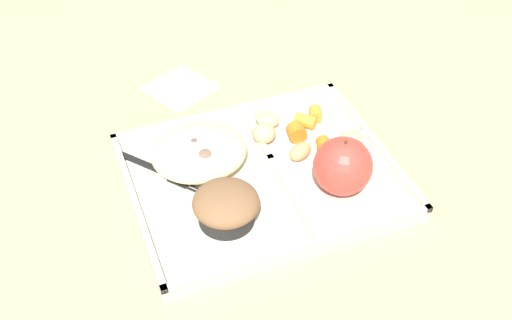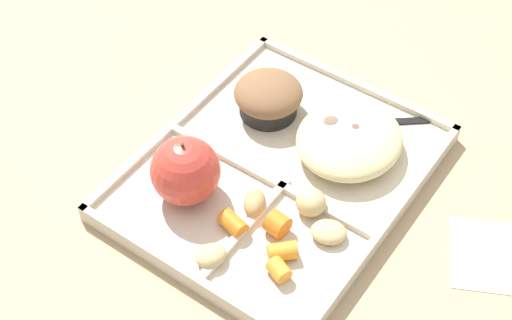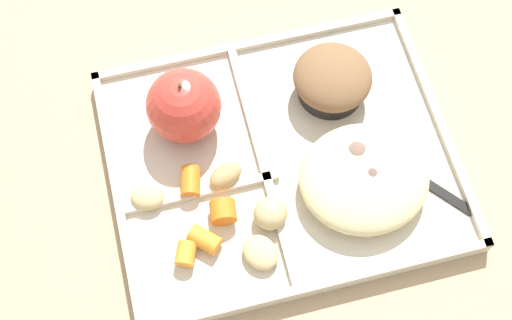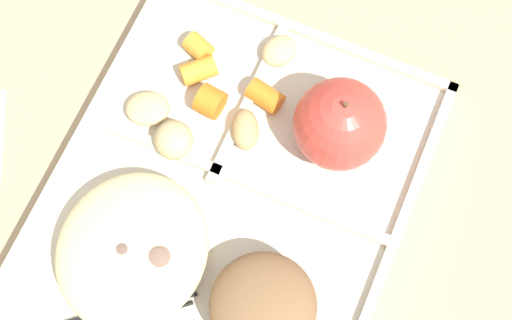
{
  "view_description": "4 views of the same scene",
  "coord_description": "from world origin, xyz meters",
  "px_view_note": "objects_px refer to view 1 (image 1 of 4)",
  "views": [
    {
      "loc": [
        0.22,
        0.56,
        0.59
      ],
      "look_at": [
        0.01,
        0.01,
        0.06
      ],
      "focal_mm": 43.66,
      "sensor_mm": 36.0,
      "label": 1
    },
    {
      "loc": [
        -0.48,
        -0.31,
        0.68
      ],
      "look_at": [
        -0.02,
        0.01,
        0.04
      ],
      "focal_mm": 54.06,
      "sensor_mm": 36.0,
      "label": 2
    },
    {
      "loc": [
        -0.1,
        -0.28,
        0.68
      ],
      "look_at": [
        -0.03,
        -0.01,
        0.04
      ],
      "focal_mm": 49.79,
      "sensor_mm": 36.0,
      "label": 3
    },
    {
      "loc": [
        0.15,
        0.09,
        0.62
      ],
      "look_at": [
        -0.03,
        0.01,
        0.06
      ],
      "focal_mm": 52.74,
      "sensor_mm": 36.0,
      "label": 4
    }
  ],
  "objects_px": {
    "green_apple": "(343,166)",
    "plastic_fork": "(167,173)",
    "lunch_tray": "(262,177)",
    "bran_muffin": "(226,206)"
  },
  "relations": [
    {
      "from": "lunch_tray",
      "to": "green_apple",
      "type": "distance_m",
      "value": 0.12
    },
    {
      "from": "bran_muffin",
      "to": "green_apple",
      "type": "bearing_deg",
      "value": 180.0
    },
    {
      "from": "lunch_tray",
      "to": "plastic_fork",
      "type": "bearing_deg",
      "value": -19.92
    },
    {
      "from": "green_apple",
      "to": "bran_muffin",
      "type": "xyz_separation_m",
      "value": [
        0.16,
        0.0,
        -0.01
      ]
    },
    {
      "from": "plastic_fork",
      "to": "bran_muffin",
      "type": "bearing_deg",
      "value": 114.43
    },
    {
      "from": "green_apple",
      "to": "plastic_fork",
      "type": "relative_size",
      "value": 0.68
    },
    {
      "from": "lunch_tray",
      "to": "plastic_fork",
      "type": "distance_m",
      "value": 0.13
    },
    {
      "from": "bran_muffin",
      "to": "plastic_fork",
      "type": "height_order",
      "value": "bran_muffin"
    },
    {
      "from": "lunch_tray",
      "to": "green_apple",
      "type": "bearing_deg",
      "value": 143.77
    },
    {
      "from": "lunch_tray",
      "to": "green_apple",
      "type": "height_order",
      "value": "green_apple"
    }
  ]
}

